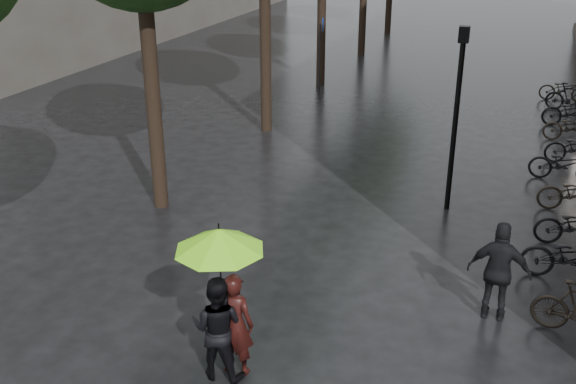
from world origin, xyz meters
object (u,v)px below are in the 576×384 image
at_px(person_burgundy, 234,324).
at_px(person_black, 218,328).
at_px(pedestrian_walking, 499,272).
at_px(lamp_post, 457,102).
at_px(parked_bicycles, 572,157).

xyz_separation_m(person_burgundy, person_black, (-0.18, -0.15, -0.01)).
bearing_deg(person_burgundy, pedestrian_walking, -141.78).
bearing_deg(person_black, lamp_post, -112.59).
relative_size(parked_bicycles, lamp_post, 3.84).
distance_m(pedestrian_walking, lamp_post, 4.62).
xyz_separation_m(parked_bicycles, lamp_post, (-2.65, -3.21, 1.99)).
relative_size(person_burgundy, lamp_post, 0.40).
bearing_deg(parked_bicycles, person_black, -115.96).
bearing_deg(lamp_post, parked_bicycles, 50.45).
bearing_deg(person_burgundy, parked_bicycles, -115.40).
bearing_deg(parked_bicycles, person_burgundy, -115.45).
xyz_separation_m(person_black, parked_bicycles, (4.96, 10.19, -0.35)).
height_order(person_black, lamp_post, lamp_post).
height_order(person_black, pedestrian_walking, pedestrian_walking).
xyz_separation_m(person_burgundy, lamp_post, (2.13, 6.83, 1.64)).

